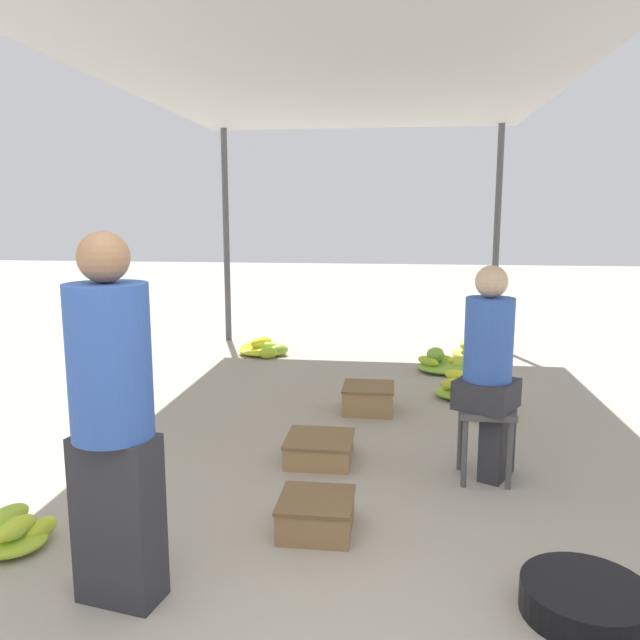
# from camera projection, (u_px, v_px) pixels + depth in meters

# --- Properties ---
(canopy_post_back_left) EXTENTS (0.08, 0.08, 2.78)m
(canopy_post_back_left) POSITION_uv_depth(u_px,v_px,m) (226.00, 237.00, 8.25)
(canopy_post_back_left) COLOR #4C4C51
(canopy_post_back_left) RESTS_ON ground
(canopy_post_back_right) EXTENTS (0.08, 0.08, 2.78)m
(canopy_post_back_right) POSITION_uv_depth(u_px,v_px,m) (497.00, 238.00, 7.82)
(canopy_post_back_right) COLOR #4C4C51
(canopy_post_back_right) RESTS_ON ground
(canopy_tarp) EXTENTS (3.89, 6.65, 0.04)m
(canopy_tarp) POSITION_uv_depth(u_px,v_px,m) (333.00, 66.00, 4.74)
(canopy_tarp) COLOR #B2B2B7
(canopy_tarp) RESTS_ON canopy_post_front_left
(vendor_foreground) EXTENTS (0.40, 0.40, 1.62)m
(vendor_foreground) POSITION_uv_depth(u_px,v_px,m) (113.00, 416.00, 2.63)
(vendor_foreground) COLOR #2D2D33
(vendor_foreground) RESTS_ON ground
(stool) EXTENTS (0.34, 0.34, 0.48)m
(stool) POSITION_uv_depth(u_px,v_px,m) (485.00, 422.00, 3.96)
(stool) COLOR #4C4C4C
(stool) RESTS_ON ground
(vendor_seated) EXTENTS (0.46, 0.46, 1.38)m
(vendor_seated) POSITION_uv_depth(u_px,v_px,m) (490.00, 369.00, 3.91)
(vendor_seated) COLOR #2D2D33
(vendor_seated) RESTS_ON ground
(basin_black) EXTENTS (0.54, 0.54, 0.14)m
(basin_black) POSITION_uv_depth(u_px,v_px,m) (586.00, 600.00, 2.64)
(basin_black) COLOR black
(basin_black) RESTS_ON ground
(banana_pile_left_0) EXTENTS (0.43, 0.37, 0.21)m
(banana_pile_left_0) POSITION_uv_depth(u_px,v_px,m) (8.00, 534.00, 3.15)
(banana_pile_left_0) COLOR #BBCF2B
(banana_pile_left_0) RESTS_ON ground
(banana_pile_left_1) EXTENTS (0.43, 0.52, 0.19)m
(banana_pile_left_1) POSITION_uv_depth(u_px,v_px,m) (115.00, 453.00, 4.27)
(banana_pile_left_1) COLOR #8BBC33
(banana_pile_left_1) RESTS_ON ground
(banana_pile_left_2) EXTENTS (0.65, 0.60, 0.22)m
(banana_pile_left_2) POSITION_uv_depth(u_px,v_px,m) (264.00, 349.00, 7.56)
(banana_pile_left_2) COLOR yellow
(banana_pile_left_2) RESTS_ON ground
(banana_pile_right_0) EXTENTS (0.61, 0.59, 0.27)m
(banana_pile_right_0) POSITION_uv_depth(u_px,v_px,m) (444.00, 364.00, 6.76)
(banana_pile_right_0) COLOR #7BB536
(banana_pile_right_0) RESTS_ON ground
(banana_pile_right_1) EXTENTS (0.49, 0.59, 0.24)m
(banana_pile_right_1) POSITION_uv_depth(u_px,v_px,m) (460.00, 389.00, 5.80)
(banana_pile_right_1) COLOR yellow
(banana_pile_right_1) RESTS_ON ground
(banana_pile_right_2) EXTENTS (0.41, 0.45, 0.20)m
(banana_pile_right_2) POSITION_uv_depth(u_px,v_px,m) (493.00, 410.00, 5.20)
(banana_pile_right_2) COLOR yellow
(banana_pile_right_2) RESTS_ON ground
(banana_pile_right_3) EXTENTS (0.50, 0.44, 0.26)m
(banana_pile_right_3) POSITION_uv_depth(u_px,v_px,m) (473.00, 350.00, 7.37)
(banana_pile_right_3) COLOR #ABC92E
(banana_pile_right_3) RESTS_ON ground
(crate_near) EXTENTS (0.46, 0.46, 0.17)m
(crate_near) POSITION_uv_depth(u_px,v_px,m) (319.00, 449.00, 4.30)
(crate_near) COLOR #9E7A4C
(crate_near) RESTS_ON ground
(crate_mid) EXTENTS (0.40, 0.40, 0.19)m
(crate_mid) POSITION_uv_depth(u_px,v_px,m) (316.00, 514.00, 3.34)
(crate_mid) COLOR olive
(crate_mid) RESTS_ON ground
(crate_far) EXTENTS (0.44, 0.44, 0.23)m
(crate_far) POSITION_uv_depth(u_px,v_px,m) (368.00, 398.00, 5.39)
(crate_far) COLOR #9E7A4C
(crate_far) RESTS_ON ground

